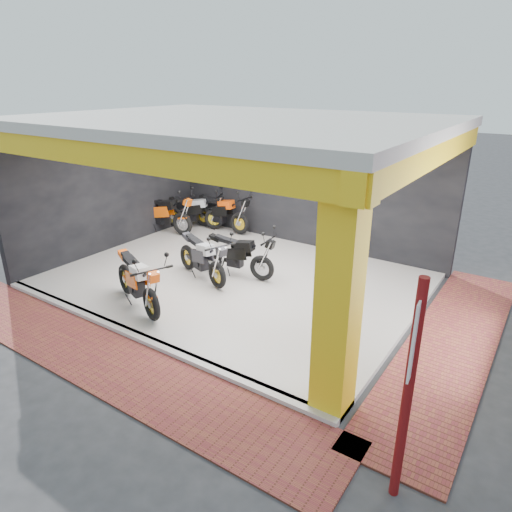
# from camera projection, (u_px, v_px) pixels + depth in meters

# --- Properties ---
(ground) EXTENTS (80.00, 80.00, 0.00)m
(ground) POSITION_uv_depth(u_px,v_px,m) (176.00, 316.00, 9.09)
(ground) COLOR #2D2D30
(ground) RESTS_ON ground
(showroom_floor) EXTENTS (8.00, 6.00, 0.10)m
(showroom_floor) POSITION_uv_depth(u_px,v_px,m) (235.00, 280.00, 10.62)
(showroom_floor) COLOR silver
(showroom_floor) RESTS_ON ground
(showroom_ceiling) EXTENTS (8.40, 6.40, 0.20)m
(showroom_ceiling) POSITION_uv_depth(u_px,v_px,m) (232.00, 122.00, 9.34)
(showroom_ceiling) COLOR beige
(showroom_ceiling) RESTS_ON corner_column
(back_wall) EXTENTS (8.20, 0.20, 3.50)m
(back_wall) POSITION_uv_depth(u_px,v_px,m) (302.00, 184.00, 12.40)
(back_wall) COLOR black
(back_wall) RESTS_ON ground
(left_wall) EXTENTS (0.20, 6.20, 3.50)m
(left_wall) POSITION_uv_depth(u_px,v_px,m) (110.00, 186.00, 12.15)
(left_wall) COLOR black
(left_wall) RESTS_ON ground
(corner_column) EXTENTS (0.50, 0.50, 3.50)m
(corner_column) POSITION_uv_depth(u_px,v_px,m) (339.00, 298.00, 5.92)
(corner_column) COLOR yellow
(corner_column) RESTS_ON ground
(header_beam_front) EXTENTS (8.40, 0.30, 0.40)m
(header_beam_front) POSITION_uv_depth(u_px,v_px,m) (118.00, 155.00, 7.13)
(header_beam_front) COLOR yellow
(header_beam_front) RESTS_ON corner_column
(header_beam_right) EXTENTS (0.30, 6.40, 0.40)m
(header_beam_right) POSITION_uv_depth(u_px,v_px,m) (431.00, 153.00, 7.36)
(header_beam_right) COLOR yellow
(header_beam_right) RESTS_ON corner_column
(floor_kerb) EXTENTS (8.00, 0.20, 0.10)m
(floor_kerb) POSITION_uv_depth(u_px,v_px,m) (136.00, 336.00, 8.29)
(floor_kerb) COLOR silver
(floor_kerb) RESTS_ON ground
(paver_front) EXTENTS (9.00, 1.40, 0.03)m
(paver_front) POSITION_uv_depth(u_px,v_px,m) (101.00, 358.00, 7.70)
(paver_front) COLOR brown
(paver_front) RESTS_ON ground
(paver_right) EXTENTS (1.40, 7.00, 0.03)m
(paver_right) POSITION_uv_depth(u_px,v_px,m) (451.00, 343.00, 8.13)
(paver_right) COLOR brown
(paver_right) RESTS_ON ground
(signpost) EXTENTS (0.11, 0.38, 2.69)m
(signpost) POSITION_uv_depth(u_px,v_px,m) (409.00, 386.00, 4.68)
(signpost) COLOR maroon
(signpost) RESTS_ON ground
(moto_hero) EXTENTS (2.32, 1.55, 1.33)m
(moto_hero) POSITION_uv_depth(u_px,v_px,m) (150.00, 289.00, 8.49)
(moto_hero) COLOR #F6520A
(moto_hero) RESTS_ON showroom_floor
(moto_row_a) EXTENTS (2.17, 1.38, 1.25)m
(moto_row_a) POSITION_uv_depth(u_px,v_px,m) (217.00, 262.00, 9.84)
(moto_row_a) COLOR black
(moto_row_a) RESTS_ON showroom_floor
(moto_row_b) EXTENTS (2.08, 0.97, 1.23)m
(moto_row_b) POSITION_uv_depth(u_px,v_px,m) (262.00, 256.00, 10.22)
(moto_row_b) COLOR black
(moto_row_b) RESTS_ON showroom_floor
(moto_row_c) EXTENTS (2.18, 0.83, 1.33)m
(moto_row_c) POSITION_uv_depth(u_px,v_px,m) (239.00, 213.00, 13.33)
(moto_row_c) COLOR black
(moto_row_c) RESTS_ON showroom_floor
(moto_row_d) EXTENTS (2.33, 1.10, 1.37)m
(moto_row_d) POSITION_uv_depth(u_px,v_px,m) (182.00, 213.00, 13.25)
(moto_row_d) COLOR #FF5E0A
(moto_row_d) RESTS_ON showroom_floor
(moto_row_e) EXTENTS (2.19, 1.48, 1.26)m
(moto_row_e) POSITION_uv_depth(u_px,v_px,m) (214.00, 210.00, 13.82)
(moto_row_e) COLOR black
(moto_row_e) RESTS_ON showroom_floor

